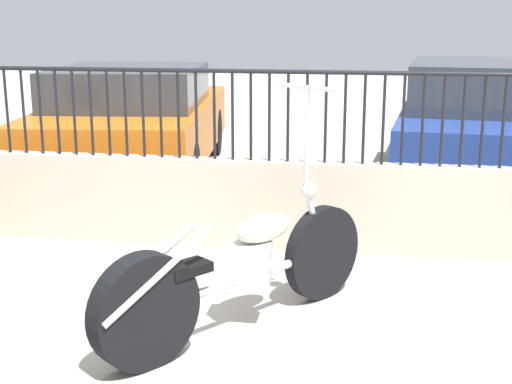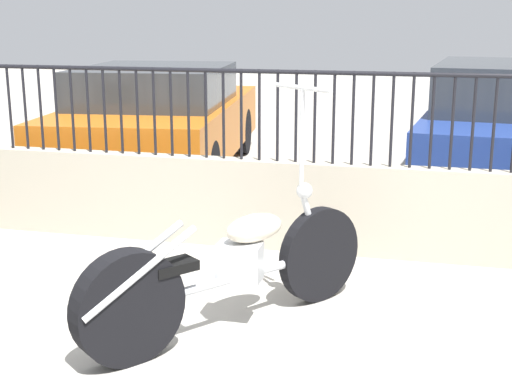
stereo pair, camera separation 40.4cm
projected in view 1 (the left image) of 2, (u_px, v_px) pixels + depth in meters
name	position (u px, v px, depth m)	size (l,w,h in m)	color
ground_plane	(213.00, 371.00, 4.02)	(40.00, 40.00, 0.00)	#ADA89E
low_wall	(269.00, 204.00, 6.05)	(9.12, 0.18, 0.76)	#B2A893
fence_railing	(269.00, 102.00, 5.84)	(9.12, 0.04, 0.76)	black
motorcycle_silver	(229.00, 274.00, 4.39)	(1.43, 1.77, 1.52)	black
car_orange	(134.00, 120.00, 8.75)	(2.32, 4.35, 1.33)	black
car_blue	(477.00, 121.00, 8.53)	(2.16, 4.47, 1.41)	black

